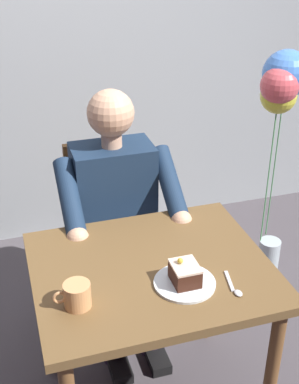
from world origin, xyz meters
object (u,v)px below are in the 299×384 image
(dining_table, at_px, (151,288))
(seated_person, at_px, (118,218))
(chair, at_px, (111,225))
(balloon_display, at_px, (281,104))
(coffee_cup, at_px, (77,295))
(dessert_spoon, at_px, (234,287))
(cake_slice, at_px, (185,273))

(dining_table, height_order, seated_person, seated_person)
(chair, xyz_separation_m, balloon_display, (-0.89, -0.03, 0.52))
(dining_table, xyz_separation_m, coffee_cup, (0.29, 0.13, 0.15))
(chair, height_order, coffee_cup, chair)
(dining_table, relative_size, dessert_spoon, 5.99)
(seated_person, xyz_separation_m, cake_slice, (-0.08, 0.63, 0.14))
(coffee_cup, relative_size, balloon_display, 0.10)
(cake_slice, height_order, dessert_spoon, cake_slice)
(chair, relative_size, cake_slice, 8.42)
(dining_table, xyz_separation_m, balloon_display, (-0.89, -0.70, 0.40))
(dessert_spoon, xyz_separation_m, balloon_display, (-0.66, -0.91, 0.29))
(dessert_spoon, distance_m, balloon_display, 1.16)
(cake_slice, relative_size, coffee_cup, 0.84)
(seated_person, bearing_deg, coffee_cup, 65.13)
(chair, distance_m, dessert_spoon, 0.94)
(chair, height_order, seated_person, seated_person)
(dining_table, height_order, coffee_cup, coffee_cup)
(chair, relative_size, dessert_spoon, 6.19)
(cake_slice, relative_size, balloon_display, 0.08)
(dining_table, distance_m, dessert_spoon, 0.33)
(balloon_display, bearing_deg, coffee_cup, 35.10)
(chair, xyz_separation_m, coffee_cup, (0.29, 0.81, 0.27))
(cake_slice, height_order, coffee_cup, cake_slice)
(coffee_cup, bearing_deg, chair, -109.98)
(balloon_display, bearing_deg, dining_table, 38.17)
(chair, bearing_deg, balloon_display, -178.33)
(cake_slice, bearing_deg, dining_table, -59.41)
(cake_slice, bearing_deg, seated_person, -82.97)
(dining_table, xyz_separation_m, chair, (0.00, -0.68, -0.13))
(chair, relative_size, seated_person, 0.74)
(dining_table, height_order, cake_slice, cake_slice)
(dining_table, distance_m, coffee_cup, 0.35)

